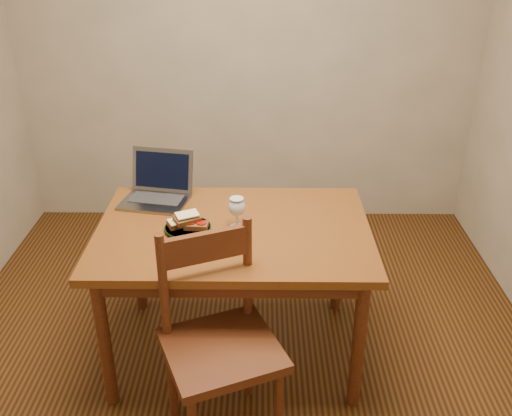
{
  "coord_description": "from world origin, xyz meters",
  "views": [
    {
      "loc": [
        0.1,
        -2.34,
        2.05
      ],
      "look_at": [
        0.08,
        0.12,
        0.8
      ],
      "focal_mm": 40.0,
      "sensor_mm": 36.0,
      "label": 1
    }
  ],
  "objects_px": {
    "plate": "(188,228)",
    "milk_glass": "(237,213)",
    "laptop": "(158,187)",
    "table": "(234,243)",
    "chair": "(219,334)"
  },
  "relations": [
    {
      "from": "plate",
      "to": "milk_glass",
      "type": "height_order",
      "value": "milk_glass"
    },
    {
      "from": "plate",
      "to": "milk_glass",
      "type": "xyz_separation_m",
      "value": [
        0.23,
        0.03,
        0.07
      ]
    },
    {
      "from": "plate",
      "to": "laptop",
      "type": "relative_size",
      "value": 0.57
    },
    {
      "from": "chair",
      "to": "milk_glass",
      "type": "height_order",
      "value": "chair"
    },
    {
      "from": "laptop",
      "to": "chair",
      "type": "bearing_deg",
      "value": -55.45
    },
    {
      "from": "chair",
      "to": "table",
      "type": "bearing_deg",
      "value": 62.99
    },
    {
      "from": "table",
      "to": "plate",
      "type": "xyz_separation_m",
      "value": [
        -0.21,
        -0.03,
        0.09
      ]
    },
    {
      "from": "laptop",
      "to": "table",
      "type": "bearing_deg",
      "value": -27.31
    },
    {
      "from": "chair",
      "to": "milk_glass",
      "type": "xyz_separation_m",
      "value": [
        0.06,
        0.52,
        0.29
      ]
    },
    {
      "from": "chair",
      "to": "milk_glass",
      "type": "distance_m",
      "value": 0.6
    },
    {
      "from": "milk_glass",
      "to": "laptop",
      "type": "bearing_deg",
      "value": 143.18
    },
    {
      "from": "plate",
      "to": "chair",
      "type": "bearing_deg",
      "value": -70.44
    },
    {
      "from": "plate",
      "to": "milk_glass",
      "type": "bearing_deg",
      "value": 7.28
    },
    {
      "from": "plate",
      "to": "milk_glass",
      "type": "relative_size",
      "value": 1.4
    },
    {
      "from": "milk_glass",
      "to": "table",
      "type": "bearing_deg",
      "value": -171.47
    }
  ]
}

